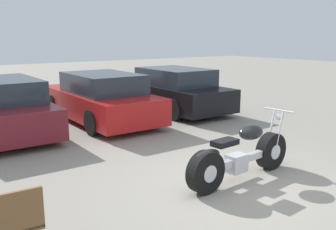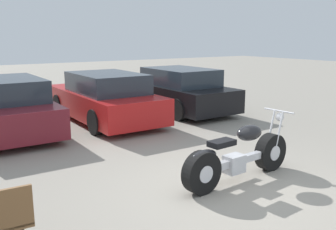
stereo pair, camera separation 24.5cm
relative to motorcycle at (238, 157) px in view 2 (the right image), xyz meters
name	(u,v)px [view 2 (the right image)]	position (x,y,z in m)	size (l,w,h in m)	color
ground_plane	(234,191)	(-0.34, -0.28, -0.42)	(60.00, 60.00, 0.00)	gray
motorcycle	(238,157)	(0.00, 0.00, 0.00)	(2.38, 0.62, 1.09)	black
parked_car_maroon	(5,106)	(-2.55, 5.65, 0.23)	(1.90, 4.53, 1.38)	maroon
parked_car_red	(104,98)	(0.06, 5.46, 0.23)	(1.90, 4.53, 1.38)	red
parked_car_black	(176,90)	(2.67, 5.61, 0.23)	(1.90, 4.53, 1.38)	black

